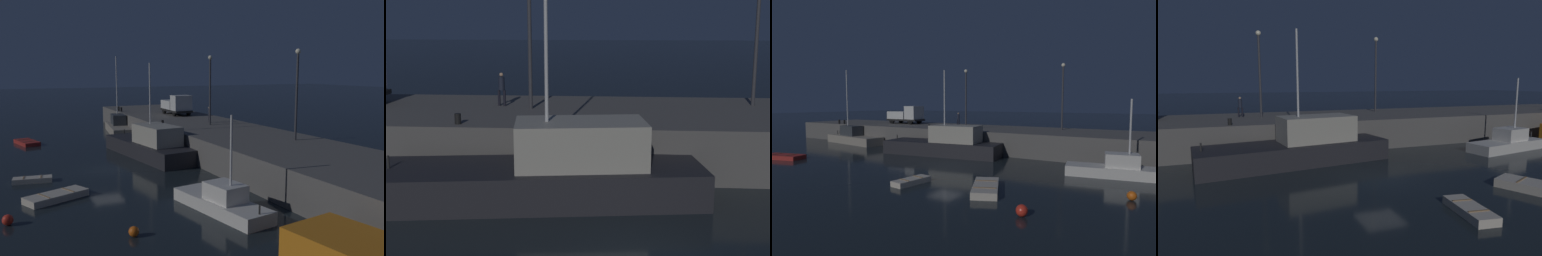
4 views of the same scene
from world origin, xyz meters
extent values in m
cube|color=#5B5956|center=(0.00, 12.31, 1.22)|extent=(64.44, 9.91, 2.43)
cube|color=#232328|center=(-3.93, 5.14, 0.70)|extent=(12.99, 5.51, 1.41)
cube|color=#ADA899|center=(-2.41, 5.35, 2.28)|extent=(5.32, 3.43, 1.75)
cylinder|color=silver|center=(-3.68, 5.17, 6.02)|extent=(0.14, 0.14, 5.72)
cylinder|color=#262626|center=(-9.67, 4.32, 1.66)|extent=(0.10, 0.10, 0.50)
cylinder|color=#38383D|center=(-5.49, 12.50, 5.88)|extent=(0.20, 0.20, 6.89)
cylinder|color=#38383D|center=(6.16, 14.43, 6.00)|extent=(0.20, 0.20, 7.13)
cylinder|color=black|center=(-7.33, 13.36, 2.85)|extent=(0.14, 0.14, 0.84)
cylinder|color=black|center=(-7.02, 13.25, 2.85)|extent=(0.14, 0.14, 0.84)
cylinder|color=#1E2333|center=(-7.17, 13.31, 3.62)|extent=(0.41, 0.41, 0.70)
sphere|color=tan|center=(-7.17, 13.31, 4.09)|extent=(0.21, 0.21, 0.21)
cylinder|color=black|center=(-8.03, 8.10, 2.67)|extent=(0.28, 0.28, 0.47)
camera|label=1|loc=(33.63, -8.04, 8.28)|focal=39.18mm
camera|label=2|loc=(-0.90, -15.45, 7.07)|focal=51.90mm
camera|label=3|loc=(15.39, -21.93, 5.49)|focal=29.45mm
camera|label=4|loc=(-7.78, -16.28, 5.47)|focal=30.32mm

